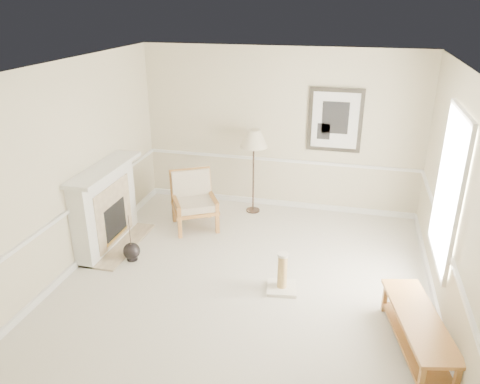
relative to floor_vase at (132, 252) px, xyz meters
name	(u,v)px	position (x,y,z in m)	size (l,w,h in m)	color
ground	(244,284)	(1.78, -0.24, -0.14)	(5.50, 5.50, 0.00)	silver
room	(257,154)	(1.92, -0.16, 1.73)	(5.04, 5.54, 2.92)	beige
fireplace	(106,207)	(-0.56, 0.36, 0.50)	(0.64, 1.64, 1.31)	white
floor_vase	(132,252)	(0.00, 0.00, 0.00)	(0.26, 0.26, 0.75)	black
armchair	(193,197)	(0.52, 1.35, 0.37)	(0.99, 1.01, 0.95)	#AB7537
floor_lamp	(254,141)	(1.39, 2.13, 1.20)	(0.57, 0.57, 1.53)	black
bench	(418,328)	(3.93, -1.01, 0.15)	(0.76, 1.55, 0.43)	#AB7537
scratching_post	(282,278)	(2.31, -0.23, 0.04)	(0.45, 0.45, 0.56)	white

